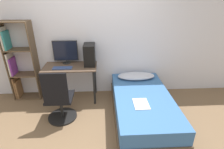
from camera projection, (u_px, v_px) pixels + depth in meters
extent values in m
plane|color=brown|center=(92.00, 142.00, 2.69)|extent=(14.00, 14.00, 0.00)
cube|color=silver|center=(93.00, 38.00, 3.58)|extent=(8.00, 0.05, 2.50)
cube|color=brown|center=(70.00, 67.00, 3.50)|extent=(1.05, 0.55, 0.02)
cylinder|color=black|center=(46.00, 89.00, 3.43)|extent=(0.04, 0.04, 0.73)
cylinder|color=black|center=(94.00, 88.00, 3.48)|extent=(0.04, 0.04, 0.73)
cylinder|color=black|center=(52.00, 79.00, 3.84)|extent=(0.04, 0.04, 0.73)
cylinder|color=black|center=(95.00, 78.00, 3.88)|extent=(0.04, 0.04, 0.73)
cube|color=brown|center=(9.00, 63.00, 3.52)|extent=(0.02, 0.30, 1.62)
cube|color=brown|center=(36.00, 62.00, 3.55)|extent=(0.02, 0.30, 1.62)
cube|color=brown|center=(30.00, 96.00, 3.87)|extent=(0.52, 0.30, 0.02)
cube|color=brown|center=(25.00, 74.00, 3.65)|extent=(0.52, 0.30, 0.02)
cube|color=brown|center=(19.00, 49.00, 3.42)|extent=(0.52, 0.30, 0.02)
cube|color=brown|center=(13.00, 21.00, 3.19)|extent=(0.52, 0.30, 0.02)
cube|color=brown|center=(17.00, 87.00, 3.76)|extent=(0.03, 0.25, 0.47)
cube|color=brown|center=(19.00, 88.00, 3.78)|extent=(0.03, 0.25, 0.39)
cube|color=beige|center=(11.00, 64.00, 3.53)|extent=(0.03, 0.25, 0.46)
cube|color=#7A338E|center=(13.00, 66.00, 3.56)|extent=(0.03, 0.25, 0.35)
cube|color=beige|center=(4.00, 38.00, 3.31)|extent=(0.03, 0.25, 0.43)
cube|color=teal|center=(7.00, 40.00, 3.33)|extent=(0.02, 0.25, 0.36)
cylinder|color=black|center=(63.00, 116.00, 3.23)|extent=(0.52, 0.52, 0.03)
cylinder|color=black|center=(61.00, 107.00, 3.14)|extent=(0.05, 0.05, 0.38)
cube|color=black|center=(60.00, 97.00, 3.05)|extent=(0.45, 0.45, 0.04)
cube|color=black|center=(55.00, 89.00, 2.74)|extent=(0.40, 0.04, 0.54)
cube|color=#4C3D2D|center=(142.00, 111.00, 3.23)|extent=(1.02, 1.90, 0.20)
cube|color=#38669E|center=(142.00, 101.00, 3.13)|extent=(0.99, 1.86, 0.24)
ellipsoid|color=#B2B7C6|center=(136.00, 76.00, 3.68)|extent=(0.77, 0.36, 0.11)
cube|color=silver|center=(141.00, 104.00, 2.84)|extent=(0.24, 0.32, 0.01)
cylinder|color=black|center=(67.00, 63.00, 3.64)|extent=(0.17, 0.17, 0.01)
cylinder|color=black|center=(67.00, 61.00, 3.63)|extent=(0.04, 0.04, 0.06)
cube|color=black|center=(65.00, 51.00, 3.54)|extent=(0.50, 0.01, 0.42)
cube|color=black|center=(65.00, 51.00, 3.53)|extent=(0.48, 0.01, 0.39)
cube|color=#33477A|center=(62.00, 68.00, 3.38)|extent=(0.37, 0.14, 0.02)
cube|color=black|center=(90.00, 55.00, 3.49)|extent=(0.22, 0.36, 0.42)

